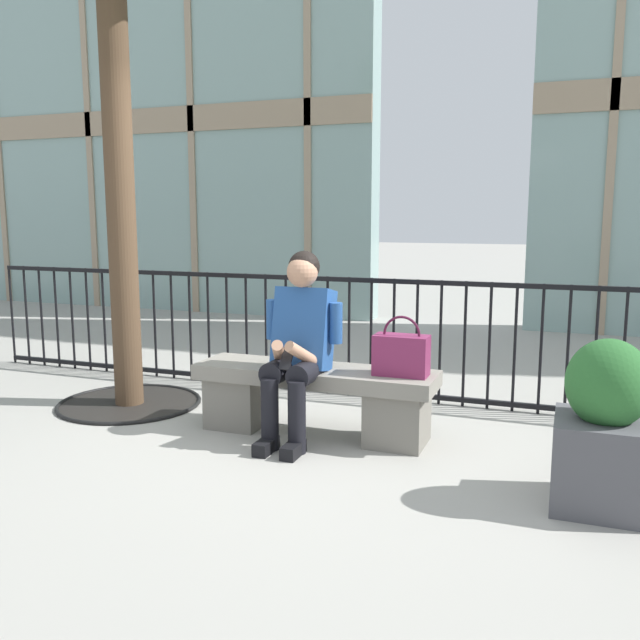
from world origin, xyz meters
TOP-DOWN VIEW (x-y plane):
  - ground_plane at (0.00, 0.00)m, footprint 60.00×60.00m
  - stone_bench at (0.00, 0.00)m, footprint 1.60×0.44m
  - seated_person_with_phone at (-0.06, -0.13)m, footprint 0.52×0.66m
  - handbag_on_bench at (0.58, -0.01)m, footprint 0.34×0.17m
  - plaza_railing at (0.00, 1.00)m, footprint 7.12×0.04m
  - planter at (1.74, -0.55)m, footprint 0.47×0.47m
  - building_facade_left at (-5.50, 4.88)m, footprint 9.01×0.43m

SIDE VIEW (x-z plane):
  - ground_plane at x=0.00m, z-range 0.00..0.00m
  - stone_bench at x=0.00m, z-range 0.05..0.50m
  - planter at x=1.74m, z-range -0.03..0.82m
  - plaza_railing at x=0.00m, z-range 0.01..0.96m
  - handbag_on_bench at x=0.58m, z-range 0.40..0.77m
  - seated_person_with_phone at x=-0.06m, z-range 0.04..1.26m
  - building_facade_left at x=-5.50m, z-range 0.01..9.01m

